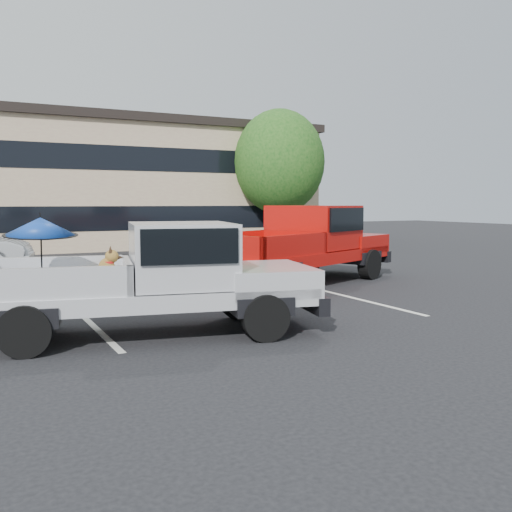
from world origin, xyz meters
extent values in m
plane|color=black|center=(0.00, 0.00, 0.00)|extent=(90.00, 90.00, 0.00)
cube|color=silver|center=(-3.00, 2.00, 0.00)|extent=(0.12, 5.00, 0.01)
cube|color=silver|center=(3.00, 2.00, 0.00)|extent=(0.12, 5.00, 0.01)
cube|color=tan|center=(2.00, 21.00, 3.00)|extent=(20.00, 8.00, 6.00)
cube|color=black|center=(2.00, 21.00, 6.10)|extent=(20.40, 8.40, 0.40)
cube|color=black|center=(2.00, 17.02, 1.50)|extent=(18.00, 0.08, 1.10)
cube|color=black|center=(2.00, 17.02, 4.20)|extent=(18.00, 0.08, 1.10)
cylinder|color=#332114|center=(9.00, 16.00, 1.36)|extent=(0.32, 0.32, 2.73)
ellipsoid|color=#154814|center=(9.00, 16.00, 4.22)|extent=(4.46, 4.46, 5.13)
cylinder|color=#332114|center=(6.00, 24.00, 1.43)|extent=(0.32, 0.32, 2.86)
ellipsoid|color=#154814|center=(6.00, 24.00, 4.42)|extent=(4.68, 4.68, 5.38)
cylinder|color=black|center=(-4.29, -0.06, 0.38)|extent=(0.80, 0.43, 0.76)
cylinder|color=black|center=(-3.92, 1.74, 0.38)|extent=(0.80, 0.43, 0.76)
cylinder|color=black|center=(-0.77, -0.80, 0.38)|extent=(0.80, 0.43, 0.76)
cylinder|color=black|center=(-0.39, 1.00, 0.38)|extent=(0.80, 0.43, 0.76)
cube|color=silver|center=(-2.29, 0.46, 0.67)|extent=(5.67, 2.98, 0.28)
cube|color=silver|center=(-0.34, 0.05, 0.88)|extent=(1.86, 2.19, 0.46)
cube|color=black|center=(0.40, -0.10, 0.50)|extent=(0.60, 1.96, 0.30)
cube|color=silver|center=(-1.76, 0.35, 1.35)|extent=(1.99, 2.14, 1.05)
cube|color=black|center=(-1.76, 0.35, 1.55)|extent=(1.86, 2.21, 0.55)
cube|color=black|center=(-3.71, 0.76, 0.73)|extent=(2.63, 2.27, 0.10)
cube|color=silver|center=(-3.54, 1.61, 1.03)|extent=(2.27, 0.57, 0.50)
cube|color=silver|center=(-3.89, -0.10, 1.03)|extent=(2.27, 0.57, 0.50)
cube|color=silver|center=(-2.64, 0.53, 1.03)|extent=(0.47, 1.82, 0.50)
ellipsoid|color=brown|center=(-3.13, 0.58, 0.93)|extent=(0.52, 0.46, 0.30)
cylinder|color=brown|center=(-2.90, 0.45, 0.89)|extent=(0.07, 0.07, 0.23)
cylinder|color=brown|center=(-2.87, 0.60, 0.89)|extent=(0.07, 0.07, 0.23)
ellipsoid|color=brown|center=(-2.97, 0.54, 1.12)|extent=(0.33, 0.31, 0.41)
cylinder|color=red|center=(-2.95, 0.54, 1.25)|extent=(0.20, 0.20, 0.04)
sphere|color=brown|center=(-2.89, 0.53, 1.35)|extent=(0.22, 0.22, 0.22)
cone|color=black|center=(-2.77, 0.50, 1.33)|extent=(0.17, 0.13, 0.10)
cone|color=black|center=(-2.92, 0.47, 1.46)|extent=(0.08, 0.08, 0.11)
cone|color=black|center=(-2.89, 0.59, 1.46)|extent=(0.08, 0.08, 0.11)
cylinder|color=brown|center=(-3.29, 0.61, 0.84)|extent=(0.27, 0.05, 0.09)
cylinder|color=black|center=(-3.96, 0.55, 1.31)|extent=(0.02, 0.10, 1.05)
cone|color=#113A9B|center=(-3.96, 0.55, 1.85)|extent=(1.10, 1.12, 0.36)
cylinder|color=black|center=(-3.96, 0.55, 2.01)|extent=(0.02, 0.02, 0.10)
cylinder|color=black|center=(-3.96, 0.55, 1.72)|extent=(1.10, 1.10, 0.09)
cylinder|color=black|center=(1.65, 2.70, 0.43)|extent=(0.92, 0.64, 0.86)
cylinder|color=black|center=(0.82, 4.62, 0.43)|extent=(0.92, 0.64, 0.86)
cylinder|color=black|center=(5.40, 4.34, 0.43)|extent=(0.92, 0.64, 0.86)
cylinder|color=black|center=(4.56, 6.25, 0.43)|extent=(0.92, 0.64, 0.86)
cube|color=#AC0E09|center=(3.16, 4.50, 0.76)|extent=(6.49, 4.45, 0.32)
cube|color=#AC0E09|center=(5.24, 5.41, 1.00)|extent=(2.44, 2.68, 0.52)
cube|color=black|center=(6.02, 5.75, 0.57)|extent=(1.10, 2.13, 0.34)
cube|color=black|center=(0.30, 3.25, 0.57)|extent=(1.08, 2.12, 0.32)
cube|color=#AC0E09|center=(3.73, 4.75, 1.53)|extent=(2.56, 2.67, 1.19)
cube|color=black|center=(3.73, 4.75, 1.76)|extent=(2.44, 2.70, 0.62)
cube|color=black|center=(1.65, 3.84, 0.83)|extent=(3.23, 2.96, 0.11)
cube|color=#AC0E09|center=(1.26, 4.75, 1.17)|extent=(2.44, 1.15, 0.57)
cube|color=#AC0E09|center=(2.05, 2.93, 1.17)|extent=(2.44, 1.15, 0.57)
cube|color=#AC0E09|center=(0.51, 3.34, 1.17)|extent=(0.94, 1.96, 0.57)
cube|color=#AC0E09|center=(2.80, 4.34, 1.17)|extent=(0.94, 1.96, 0.57)
camera|label=1|loc=(-5.01, -8.72, 2.22)|focal=40.00mm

